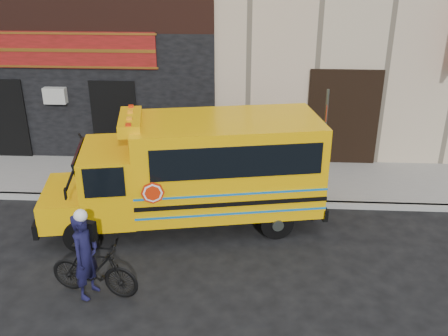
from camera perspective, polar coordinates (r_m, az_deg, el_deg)
ground at (r=11.60m, az=-3.08°, el=-10.08°), size 120.00×120.00×0.00m
curb at (r=13.79m, az=-1.91°, el=-3.82°), size 40.00×0.20×0.15m
sidewalk at (r=15.13m, az=-1.40°, el=-1.19°), size 40.00×3.00×0.15m
school_bus at (r=12.27m, az=-2.85°, el=-0.05°), size 7.18×3.38×2.92m
sign_pole at (r=13.46m, az=11.33°, el=2.87°), size 0.07×0.28×3.20m
bicycle at (r=10.51m, az=-14.64°, el=-11.22°), size 1.94×0.86×1.13m
cyclist at (r=10.27m, az=-15.50°, el=-9.88°), size 0.61×0.76×1.82m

